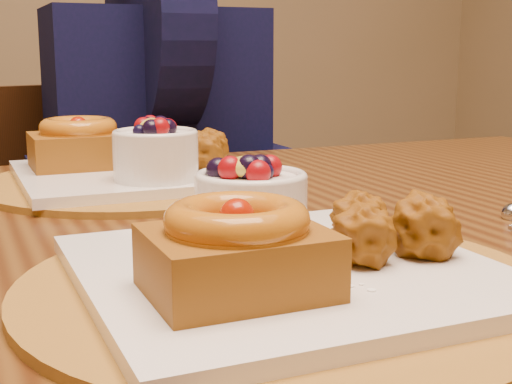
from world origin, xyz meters
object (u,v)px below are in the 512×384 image
place_setting_near (279,255)px  chair_far (79,287)px  diner (157,107)px  place_setting_far (133,163)px  dining_table (191,297)px

place_setting_near → chair_far: chair_far is taller
chair_far → diner: diner is taller
place_setting_far → chair_far: 0.56m
chair_far → diner: bearing=-46.5°
place_setting_near → place_setting_far: size_ratio=1.00×
dining_table → place_setting_far: (-0.00, 0.21, 0.11)m
place_setting_near → place_setting_far: 0.43m
diner → place_setting_far: bearing=-113.1°
place_setting_near → dining_table: bearing=89.3°
dining_table → diner: (0.14, 0.62, 0.14)m
place_setting_far → diner: 0.43m
dining_table → place_setting_near: size_ratio=4.21×
place_setting_far → diner: diner is taller
place_setting_far → dining_table: bearing=-89.0°
place_setting_near → chair_far: 0.95m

